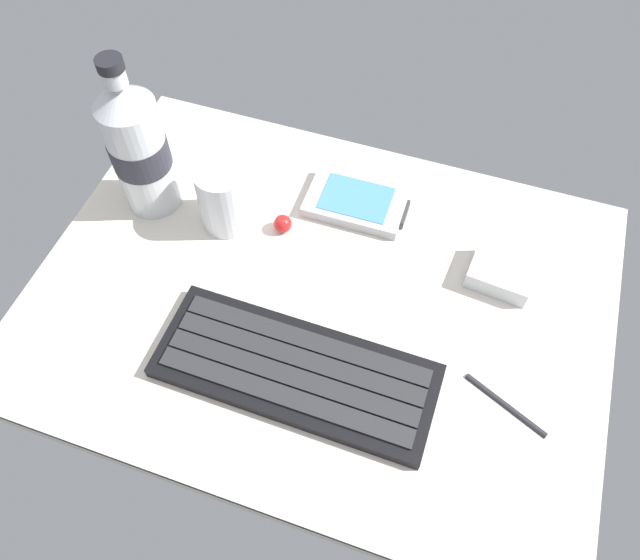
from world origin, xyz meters
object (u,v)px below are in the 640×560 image
juice_cup (225,198)px  charger_block (501,273)px  water_bottle (138,147)px  keyboard (296,370)px  trackball_mouse (283,224)px  handheld_device (354,201)px  stylus_pen (506,404)px

juice_cup → charger_block: size_ratio=1.21×
juice_cup → water_bottle: 11.19cm
keyboard → juice_cup: 22.45cm
juice_cup → trackball_mouse: bearing=5.4°
juice_cup → handheld_device: bearing=27.0°
juice_cup → keyboard: bearing=-48.4°
charger_block → trackball_mouse: (-25.90, -1.34, -0.10)cm
keyboard → handheld_device: size_ratio=2.27×
juice_cup → water_bottle: (-9.96, -0.09, 5.10)cm
keyboard → juice_cup: (-14.77, 16.62, 3.10)cm
handheld_device → stylus_pen: (22.20, -20.07, -0.38)cm
keyboard → charger_block: 25.83cm
water_bottle → stylus_pen: (45.91, -12.96, -8.66)cm
keyboard → water_bottle: bearing=146.2°
charger_block → trackball_mouse: charger_block is taller
keyboard → handheld_device: keyboard is taller
trackball_mouse → juice_cup: bearing=-174.6°
juice_cup → charger_block: (32.68, 1.99, -2.71)cm
stylus_pen → water_bottle: bearing=-171.9°
juice_cup → stylus_pen: juice_cup is taller
keyboard → trackball_mouse: 19.02cm
keyboard → water_bottle: size_ratio=1.40×
handheld_device → water_bottle: size_ratio=0.62×
water_bottle → trackball_mouse: 18.53cm
keyboard → charger_block: bearing=46.1°
charger_block → stylus_pen: bearing=-77.7°
juice_cup → trackball_mouse: (6.78, 0.64, -2.81)cm
keyboard → trackball_mouse: (-7.98, 17.26, 0.29)cm
juice_cup → stylus_pen: (35.95, -13.04, -3.56)cm
charger_block → stylus_pen: size_ratio=0.74×
trackball_mouse → stylus_pen: (29.17, -13.69, -0.75)cm
juice_cup → charger_block: bearing=3.5°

